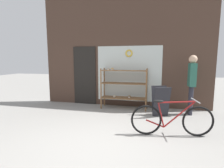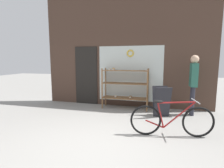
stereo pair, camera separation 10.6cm
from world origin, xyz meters
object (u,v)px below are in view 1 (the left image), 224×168
at_px(sandwich_board, 161,101).
at_px(bicycle, 171,119).
at_px(pedestrian, 192,80).
at_px(display_case, 124,85).

bearing_deg(sandwich_board, bicycle, -100.85).
bearing_deg(bicycle, sandwich_board, 89.13).
distance_m(bicycle, sandwich_board, 1.32).
xyz_separation_m(bicycle, pedestrian, (0.70, 1.67, 0.69)).
xyz_separation_m(display_case, sandwich_board, (1.18, -0.58, -0.36)).
relative_size(display_case, pedestrian, 0.86).
xyz_separation_m(bicycle, sandwich_board, (-0.18, 1.31, 0.08)).
relative_size(display_case, sandwich_board, 1.75).
xyz_separation_m(sandwich_board, pedestrian, (0.87, 0.36, 0.61)).
relative_size(display_case, bicycle, 0.88).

